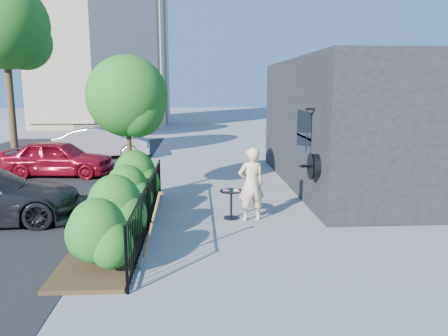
{
  "coord_description": "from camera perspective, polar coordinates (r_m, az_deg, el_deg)",
  "views": [
    {
      "loc": [
        -0.4,
        -9.32,
        3.13
      ],
      "look_at": [
        0.23,
        1.08,
        1.2
      ],
      "focal_mm": 35.0,
      "sensor_mm": 36.0,
      "label": 1
    }
  ],
  "objects": [
    {
      "name": "shovel",
      "position": [
        7.79,
        -9.71,
        -8.51
      ],
      "size": [
        0.47,
        0.18,
        1.4
      ],
      "color": "brown",
      "rests_on": "ground"
    },
    {
      "name": "street_tree_far",
      "position": [
        25.31,
        -26.64,
        15.75
      ],
      "size": [
        4.4,
        4.4,
        8.28
      ],
      "color": "#3F2B19",
      "rests_on": "ground"
    },
    {
      "name": "car_silver",
      "position": [
        20.33,
        -15.52,
        3.21
      ],
      "size": [
        4.27,
        1.86,
        1.36
      ],
      "primitive_type": "imported",
      "rotation": [
        0.0,
        0.0,
        1.67
      ],
      "color": "#ADADB2",
      "rests_on": "ground"
    },
    {
      "name": "shrubs",
      "position": [
        9.88,
        -13.3,
        -4.04
      ],
      "size": [
        1.1,
        5.6,
        1.24
      ],
      "color": "#155D18",
      "rests_on": "ground"
    },
    {
      "name": "cafe_table",
      "position": [
        10.52,
        0.95,
        -4.09
      ],
      "size": [
        0.55,
        0.55,
        0.74
      ],
      "rotation": [
        0.0,
        0.0,
        -0.06
      ],
      "color": "black",
      "rests_on": "ground"
    },
    {
      "name": "patio_tree",
      "position": [
        12.23,
        -12.24,
        8.54
      ],
      "size": [
        2.2,
        2.2,
        3.94
      ],
      "color": "#3F2B19",
      "rests_on": "ground"
    },
    {
      "name": "fence",
      "position": [
        9.74,
        -9.87,
        -4.98
      ],
      "size": [
        0.05,
        6.05,
        1.1
      ],
      "color": "black",
      "rests_on": "ground"
    },
    {
      "name": "planting_bed",
      "position": [
        9.99,
        -13.81,
        -7.85
      ],
      "size": [
        1.3,
        6.0,
        0.08
      ],
      "primitive_type": "cube",
      "color": "#382616",
      "rests_on": "ground"
    },
    {
      "name": "shop_building",
      "position": [
        15.07,
        19.68,
        5.59
      ],
      "size": [
        6.22,
        9.0,
        4.0
      ],
      "color": "black",
      "rests_on": "ground"
    },
    {
      "name": "ground",
      "position": [
        9.84,
        -0.97,
        -8.05
      ],
      "size": [
        120.0,
        120.0,
        0.0
      ],
      "primitive_type": "plane",
      "color": "gray",
      "rests_on": "ground"
    },
    {
      "name": "woman",
      "position": [
        10.34,
        3.58,
        -2.12
      ],
      "size": [
        0.7,
        0.52,
        1.75
      ],
      "primitive_type": "imported",
      "rotation": [
        0.0,
        0.0,
        3.32
      ],
      "color": "beige",
      "rests_on": "ground"
    },
    {
      "name": "car_red",
      "position": [
        16.63,
        -20.81,
        1.23
      ],
      "size": [
        3.95,
        1.94,
        1.3
      ],
      "primitive_type": "imported",
      "rotation": [
        0.0,
        0.0,
        1.46
      ],
      "color": "maroon",
      "rests_on": "ground"
    }
  ]
}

